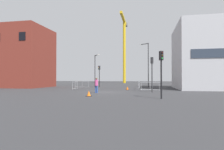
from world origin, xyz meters
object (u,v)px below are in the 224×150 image
Objects in this scene: traffic_cone_by_barrier at (127,88)px; traffic_cone_striped at (89,94)px; pedestrian_walking at (96,84)px; traffic_light_far at (152,69)px; streetlamp_tall at (147,61)px; streetlamp_short at (96,67)px; traffic_light_corner at (99,73)px; construction_crane at (124,41)px; traffic_light_island at (161,66)px.

traffic_cone_striped is at bearing -103.07° from traffic_cone_by_barrier.
traffic_light_far is at bearing 20.49° from pedestrian_walking.
streetlamp_tall reaches higher than traffic_light_far.
streetlamp_tall is 9.66m from streetlamp_short.
traffic_light_far reaches higher than traffic_light_corner.
construction_crane is 46.69m from traffic_cone_striped.
traffic_light_corner is at bearing 130.27° from traffic_light_far.
traffic_light_far is 8.41m from traffic_cone_striped.
traffic_light_far is 6.89m from traffic_light_island.
traffic_cone_by_barrier is (2.26, 9.71, -0.01)m from traffic_cone_striped.
construction_crane is at bearing 88.46° from traffic_light_corner.
traffic_light_far is at bearing -87.20° from streetlamp_tall.
streetlamp_tall reaches higher than traffic_cone_striped.
traffic_light_island is 6.50m from traffic_cone_striped.
traffic_light_island is (1.21, -19.72, -2.15)m from streetlamp_tall.
traffic_light_island reaches higher than pedestrian_walking.
streetlamp_tall reaches higher than traffic_cone_by_barrier.
traffic_cone_striped is at bearing -86.58° from construction_crane.
streetlamp_short is 19.63m from traffic_cone_striped.
traffic_light_corner is 0.96× the size of traffic_light_far.
pedestrian_walking is at bearing -86.80° from construction_crane.
streetlamp_short is 15.85m from pedestrian_walking.
construction_crane is at bearing 85.34° from streetlamp_short.
traffic_light_corner is 7.85× the size of traffic_cone_striped.
traffic_cone_striped is (4.79, -18.73, -3.40)m from streetlamp_short.
pedestrian_walking is at bearing -159.51° from traffic_light_far.
traffic_light_island is at bearing -61.39° from traffic_light_corner.
traffic_light_corner is at bearing -59.72° from streetlamp_short.
streetlamp_tall is 10.40m from traffic_cone_by_barrier.
streetlamp_tall is 2.18× the size of traffic_light_island.
traffic_cone_by_barrier is at bearing -105.81° from streetlamp_tall.
pedestrian_walking is (2.29, -40.96, -12.47)m from construction_crane.
streetlamp_tall is 8.83m from traffic_light_corner.
pedestrian_walking is (-6.41, 4.69, -1.52)m from traffic_light_island.
traffic_light_corner is (1.36, -2.33, -1.08)m from streetlamp_short.
construction_crane is at bearing 101.83° from traffic_light_far.
streetlamp_short is 12.46× the size of traffic_cone_striped.
streetlamp_short is 11.94m from traffic_cone_by_barrier.
traffic_light_corner is 1.04× the size of traffic_light_island.
traffic_cone_striped is (-4.82, -18.78, -4.39)m from streetlamp_tall.
traffic_cone_striped reaches higher than traffic_cone_by_barrier.
traffic_cone_striped is at bearing -104.40° from streetlamp_tall.
pedestrian_walking is 3.48× the size of traffic_cone_by_barrier.
pedestrian_walking is at bearing 95.82° from traffic_cone_striped.
traffic_cone_striped is at bearing -84.18° from pedestrian_walking.
construction_crane is at bearing 100.79° from traffic_light_island.
traffic_light_corner is 9.09m from traffic_cone_by_barrier.
pedestrian_walking is (4.41, -14.99, -2.68)m from streetlamp_short.
traffic_cone_striped is (3.43, -16.41, -2.32)m from traffic_light_corner.
streetlamp_tall is 16.48× the size of traffic_cone_striped.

